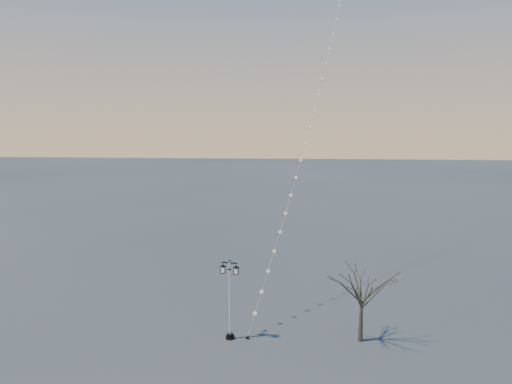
# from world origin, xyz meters

# --- Properties ---
(ground) EXTENTS (300.00, 300.00, 0.00)m
(ground) POSITION_xyz_m (0.00, 0.00, 0.00)
(ground) COLOR #434443
(ground) RESTS_ON ground
(street_lamp) EXTENTS (1.21, 0.58, 4.83)m
(street_lamp) POSITION_xyz_m (0.02, 2.08, 2.68)
(street_lamp) COLOR black
(street_lamp) RESTS_ON ground
(bare_tree) EXTENTS (2.73, 2.73, 4.52)m
(bare_tree) POSITION_xyz_m (7.68, 2.45, 3.14)
(bare_tree) COLOR #3B3325
(bare_tree) RESTS_ON ground
(kite_train) EXTENTS (9.53, 25.87, 34.00)m
(kite_train) POSITION_xyz_m (5.52, 14.74, 16.87)
(kite_train) COLOR black
(kite_train) RESTS_ON ground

